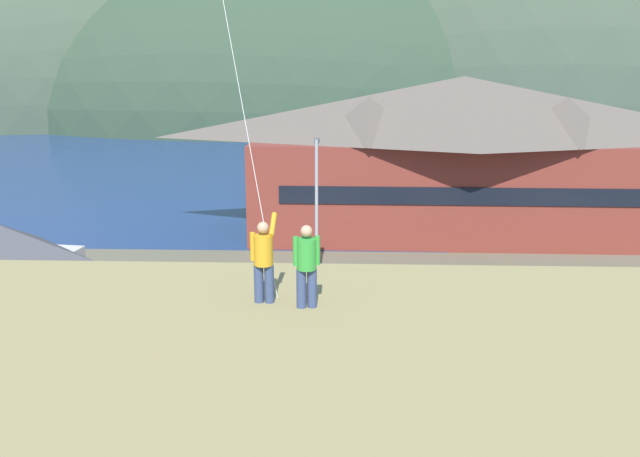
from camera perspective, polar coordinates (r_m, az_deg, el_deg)
name	(u,v)px	position (r m, az deg, el deg)	size (l,w,h in m)	color
ground_plane	(324,385)	(25.91, 0.34, -12.96)	(600.00, 600.00, 0.00)	#66604C
parking_lot_pad	(328,332)	(30.43, 0.66, -8.59)	(40.00, 20.00, 0.10)	gray
bay_water	(340,157)	(83.90, 1.70, 6.02)	(360.00, 84.00, 0.03)	navy
far_hill_east_peak	(308,120)	(135.12, -1.02, 9.08)	(120.12, 75.58, 60.18)	#334733
far_hill_center_saddle	(507,119)	(141.06, 15.32, 8.80)	(143.95, 60.45, 92.07)	#42513D
far_hill_far_shoulder	(597,122)	(139.90, 22.11, 8.24)	(111.65, 74.75, 77.56)	#42513D
harbor_lodge	(461,153)	(46.57, 11.69, 6.19)	(29.30, 10.33, 10.61)	brown
storage_shed_waterside	(302,204)	(46.25, -1.53, 2.04)	(4.87, 4.84, 4.11)	#756B5B
wharf_dock	(305,194)	(58.83, -1.27, 2.88)	(3.20, 12.88, 0.70)	#70604C
moored_boat_wharfside	(266,184)	(61.71, -4.52, 3.72)	(3.08, 8.27, 2.16)	#23564C
parked_car_mid_row_far	(144,357)	(26.41, -14.50, -10.34)	(4.32, 2.30, 1.82)	navy
parked_car_mid_row_center	(415,302)	(31.31, 7.93, -6.07)	(4.26, 2.17, 1.82)	#9EA3A8
parked_car_corner_spot	(561,296)	(33.59, 19.45, -5.36)	(4.29, 2.22, 1.82)	#9EA3A8
parked_car_front_row_end	(440,363)	(25.47, 10.00, -11.03)	(4.23, 2.12, 1.82)	silver
parking_light_pole	(317,206)	(34.42, -0.29, 1.92)	(0.24, 0.78, 7.77)	#ADADB2
person_kite_flyer	(264,259)	(14.20, -4.74, -2.53)	(0.53, 0.65, 1.86)	#384770
person_companion	(307,264)	(13.87, -1.13, -2.96)	(0.54, 0.40, 1.74)	#384770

